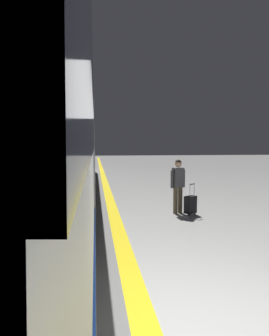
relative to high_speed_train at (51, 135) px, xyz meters
The scene contains 5 objects.
safety_line_strip 4.30m from the high_speed_train, 54.38° to the left, with size 0.36×80.00×0.01m, color yellow.
tactile_edge_band 4.17m from the high_speed_train, 58.48° to the left, with size 0.55×80.00×0.01m, color slate.
high_speed_train is the anchor object (origin of this frame).
passenger_near 4.54m from the high_speed_train, 18.02° to the right, with size 0.51×0.30×1.71m.
suitcase_near 5.15m from the high_speed_train, 20.00° to the right, with size 0.44×0.39×0.98m.
Camera 1 is at (-1.25, -2.46, 2.13)m, focal length 29.19 mm.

